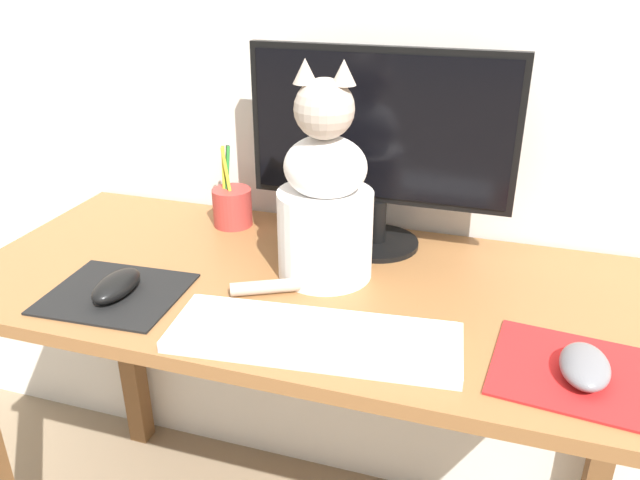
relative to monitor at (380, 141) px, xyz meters
name	(u,v)px	position (x,y,z in m)	size (l,w,h in m)	color
desk	(310,336)	(-0.08, -0.18, -0.33)	(1.26, 0.56, 0.73)	brown
monitor	(380,141)	(0.00, 0.00, 0.00)	(0.51, 0.17, 0.39)	black
keyboard	(314,336)	(-0.01, -0.37, -0.20)	(0.45, 0.19, 0.02)	silver
mousepad_left	(116,293)	(-0.38, -0.33, -0.21)	(0.23, 0.21, 0.00)	black
mousepad_right	(574,372)	(0.36, -0.33, -0.21)	(0.24, 0.22, 0.00)	red
computer_mouse_left	(117,286)	(-0.38, -0.34, -0.19)	(0.06, 0.11, 0.04)	black
computer_mouse_right	(585,366)	(0.37, -0.34, -0.20)	(0.07, 0.11, 0.03)	slate
cat	(325,201)	(-0.06, -0.15, -0.07)	(0.23, 0.23, 0.39)	white
pen_cup	(232,206)	(-0.32, 0.01, -0.17)	(0.08, 0.08, 0.17)	#B23833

